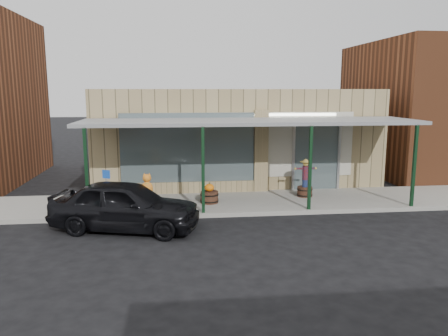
{
  "coord_description": "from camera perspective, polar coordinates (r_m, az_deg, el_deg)",
  "views": [
    {
      "loc": [
        -2.69,
        -11.84,
        4.14
      ],
      "look_at": [
        -1.06,
        2.6,
        1.56
      ],
      "focal_mm": 35.0,
      "sensor_mm": 36.0,
      "label": 1
    }
  ],
  "objects": [
    {
      "name": "storefront",
      "position": [
        20.29,
        1.21,
        4.29
      ],
      "size": [
        12.0,
        6.25,
        4.2
      ],
      "color": "#9B885F",
      "rests_on": "ground"
    },
    {
      "name": "awning",
      "position": [
        15.68,
        3.47,
        5.93
      ],
      "size": [
        12.0,
        3.0,
        3.04
      ],
      "color": "gray",
      "rests_on": "ground"
    },
    {
      "name": "handicap_sign",
      "position": [
        15.16,
        -15.07,
        -2.08
      ],
      "size": [
        0.27,
        0.14,
        1.38
      ],
      "rotation": [
        0.0,
        0.0,
        -0.43
      ],
      "color": "gray",
      "rests_on": "sidewalk"
    },
    {
      "name": "sidewalk",
      "position": [
        16.2,
        3.34,
        -4.48
      ],
      "size": [
        40.0,
        3.2,
        0.15
      ],
      "primitive_type": "cube",
      "color": "gray",
      "rests_on": "ground"
    },
    {
      "name": "barrel_pumpkin",
      "position": [
        15.73,
        -1.92,
        -3.62
      ],
      "size": [
        0.79,
        0.79,
        0.75
      ],
      "rotation": [
        0.0,
        0.0,
        -0.29
      ],
      "color": "#452A1B",
      "rests_on": "sidewalk"
    },
    {
      "name": "parked_sedan",
      "position": [
        13.42,
        -12.75,
        -4.78
      ],
      "size": [
        4.75,
        2.89,
        1.57
      ],
      "rotation": [
        0.0,
        0.0,
        1.31
      ],
      "color": "black",
      "rests_on": "ground"
    },
    {
      "name": "block_buildings_near",
      "position": [
        21.56,
        6.21,
        9.03
      ],
      "size": [
        61.0,
        8.0,
        8.0
      ],
      "color": "brown",
      "rests_on": "ground"
    },
    {
      "name": "barrel_scarecrow",
      "position": [
        16.9,
        10.53,
        -2.04
      ],
      "size": [
        0.86,
        0.73,
        1.46
      ],
      "rotation": [
        0.0,
        0.0,
        -0.36
      ],
      "color": "#452A1B",
      "rests_on": "sidewalk"
    },
    {
      "name": "ground",
      "position": [
        12.83,
        6.09,
        -8.81
      ],
      "size": [
        120.0,
        120.0,
        0.0
      ],
      "primitive_type": "plane",
      "color": "black",
      "rests_on": "ground"
    }
  ]
}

